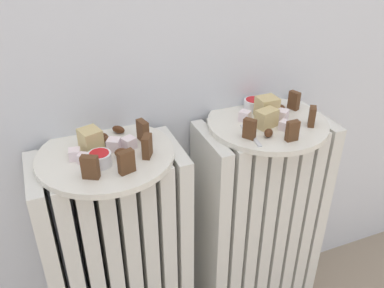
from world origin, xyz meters
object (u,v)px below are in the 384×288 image
(radiator_right, at_px, (256,229))
(jam_bowl_right, at_px, (254,104))
(plate_right, at_px, (267,123))
(jam_bowl_left, at_px, (100,158))
(radiator_left, at_px, (120,269))
(fork, at_px, (251,133))
(plate_left, at_px, (106,155))

(radiator_right, xyz_separation_m, jam_bowl_right, (0.00, 0.07, 0.33))
(plate_right, distance_m, jam_bowl_left, 0.38)
(radiator_left, bearing_deg, fork, -7.48)
(radiator_right, bearing_deg, plate_left, 180.00)
(radiator_right, xyz_separation_m, plate_left, (-0.36, 0.00, 0.31))
(fork, bearing_deg, plate_left, 172.52)
(plate_left, bearing_deg, jam_bowl_left, -113.26)
(radiator_left, relative_size, fork, 6.38)
(plate_left, xyz_separation_m, jam_bowl_right, (0.36, 0.07, 0.02))
(plate_right, bearing_deg, jam_bowl_right, 88.42)
(radiator_left, xyz_separation_m, fork, (0.30, -0.04, 0.32))
(plate_left, height_order, fork, fork)
(jam_bowl_left, height_order, fork, jam_bowl_left)
(radiator_right, height_order, plate_right, plate_right)
(plate_left, height_order, jam_bowl_left, jam_bowl_left)
(jam_bowl_right, distance_m, fork, 0.12)
(jam_bowl_left, bearing_deg, plate_right, 5.91)
(radiator_right, distance_m, jam_bowl_right, 0.34)
(jam_bowl_left, bearing_deg, jam_bowl_right, 15.64)
(plate_left, height_order, jam_bowl_right, jam_bowl_right)
(jam_bowl_right, relative_size, fork, 0.49)
(plate_left, relative_size, jam_bowl_left, 6.14)
(radiator_right, bearing_deg, radiator_left, 180.00)
(radiator_right, bearing_deg, jam_bowl_right, 88.42)
(plate_left, distance_m, plate_right, 0.36)
(plate_right, distance_m, fork, 0.07)
(plate_right, height_order, fork, fork)
(jam_bowl_left, bearing_deg, plate_left, 66.74)
(plate_left, bearing_deg, radiator_right, -0.00)
(radiator_right, height_order, plate_left, plate_left)
(plate_right, relative_size, jam_bowl_right, 5.81)
(plate_left, xyz_separation_m, fork, (0.30, -0.04, 0.01))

